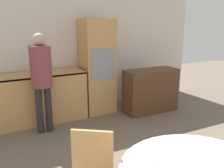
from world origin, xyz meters
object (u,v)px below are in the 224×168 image
object	(u,v)px
sideboard	(150,91)
bowl_far	(164,166)
oven_unit	(97,67)
person_standing	(41,73)

from	to	relation	value
sideboard	bowl_far	xyz separation A→B (m)	(-1.77, -2.69, 0.33)
oven_unit	person_standing	xyz separation A→B (m)	(-1.21, -0.52, 0.10)
oven_unit	bowl_far	world-z (taller)	oven_unit
oven_unit	sideboard	world-z (taller)	oven_unit
bowl_far	person_standing	bearing A→B (deg)	98.81
person_standing	bowl_far	world-z (taller)	person_standing
oven_unit	bowl_far	size ratio (longest dim) A/B	11.94
sideboard	person_standing	distance (m)	2.27
oven_unit	person_standing	distance (m)	1.33
sideboard	bowl_far	size ratio (longest dim) A/B	7.06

